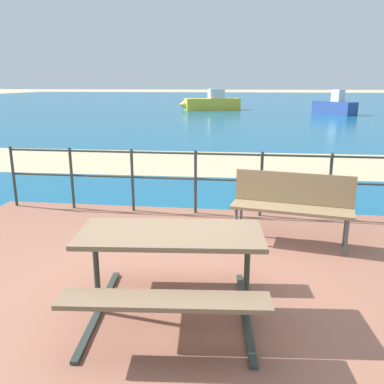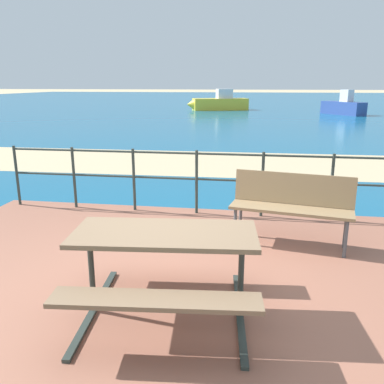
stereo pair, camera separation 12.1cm
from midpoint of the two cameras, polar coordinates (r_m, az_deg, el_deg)
name	(u,v)px [view 1 (the left image)]	position (r m, az deg, el deg)	size (l,w,h in m)	color
ground_plane	(166,293)	(4.10, -4.56, -14.12)	(240.00, 240.00, 0.00)	tan
patio_paving	(166,291)	(4.09, -4.57, -13.76)	(6.40, 5.20, 0.06)	#935B47
sea_water	(239,102)	(43.54, 6.56, 12.51)	(90.00, 90.00, 0.01)	#145B84
beach_strip	(216,163)	(10.41, 3.04, 4.14)	(54.00, 3.34, 0.01)	tan
picnic_table	(171,253)	(3.41, -4.04, -8.60)	(1.64, 1.53, 0.76)	#7A6047
park_bench	(292,201)	(5.07, 13.34, -1.24)	(1.50, 0.68, 0.88)	#8C704C
railing_fence	(195,175)	(6.07, -0.08, 2.47)	(5.94, 0.04, 0.98)	#2D3833
boat_near	(332,107)	(28.29, 19.15, 11.35)	(2.72, 3.37, 1.57)	#2D478C
boat_mid	(211,103)	(31.00, 2.62, 12.49)	(4.65, 2.57, 1.54)	yellow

